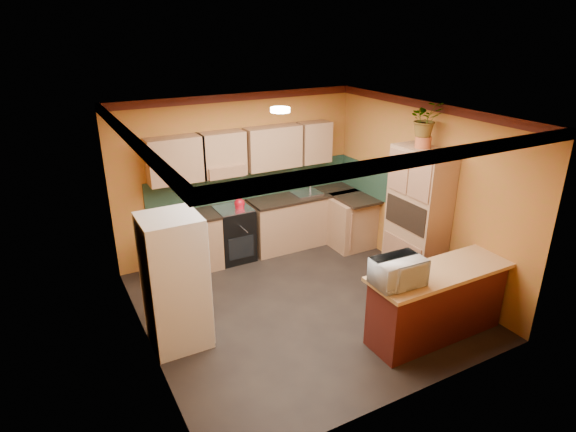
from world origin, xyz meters
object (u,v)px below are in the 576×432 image
object	(u,v)px
pantry	(417,218)
breakfast_bar	(436,305)
stove	(234,234)
fridge	(175,282)
base_cabinets_back	(268,227)
microwave	(398,272)

from	to	relation	value
pantry	breakfast_bar	world-z (taller)	pantry
stove	fridge	xyz separation A→B (m)	(-1.49, -1.80, 0.39)
fridge	base_cabinets_back	bearing A→B (deg)	40.38
base_cabinets_back	stove	distance (m)	0.63
fridge	breakfast_bar	bearing A→B (deg)	-25.90
fridge	microwave	size ratio (longest dim) A/B	2.91
base_cabinets_back	breakfast_bar	size ratio (longest dim) A/B	2.03
stove	fridge	bearing A→B (deg)	-129.65
pantry	microwave	distance (m)	1.83
stove	breakfast_bar	bearing A→B (deg)	-66.28
pantry	microwave	world-z (taller)	pantry
base_cabinets_back	microwave	size ratio (longest dim) A/B	6.25
fridge	stove	bearing A→B (deg)	50.35
pantry	breakfast_bar	size ratio (longest dim) A/B	1.17
stove	microwave	size ratio (longest dim) A/B	1.56
stove	fridge	world-z (taller)	fridge
fridge	breakfast_bar	distance (m)	3.25
base_cabinets_back	pantry	distance (m)	2.57
base_cabinets_back	breakfast_bar	xyz separation A→B (m)	(0.78, -3.21, 0.00)
breakfast_bar	microwave	size ratio (longest dim) A/B	3.08
breakfast_bar	fridge	bearing A→B (deg)	154.10
pantry	breakfast_bar	bearing A→B (deg)	-120.33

